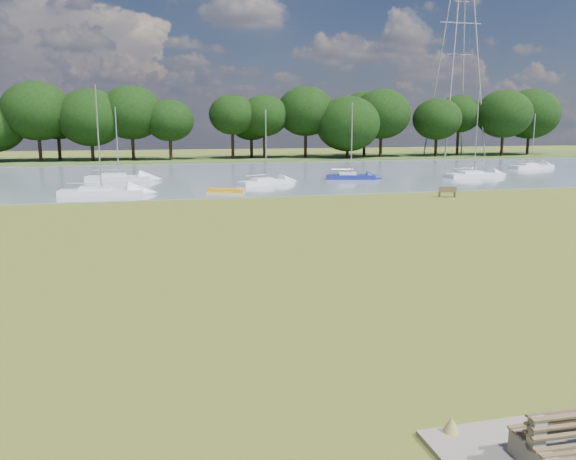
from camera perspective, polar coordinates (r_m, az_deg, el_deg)
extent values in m
plane|color=olive|center=(22.75, 3.61, -3.68)|extent=(220.00, 220.00, 0.00)
cube|color=gray|center=(63.61, -7.82, 5.50)|extent=(220.00, 40.00, 0.10)
cube|color=#4C6626|center=(93.42, -9.81, 7.07)|extent=(220.00, 20.00, 0.40)
cube|color=gray|center=(10.58, 23.76, -20.36)|extent=(0.28, 1.13, 0.47)
cube|color=gray|center=(10.37, 23.95, -18.33)|extent=(0.24, 0.20, 0.59)
cube|color=brown|center=(11.14, 26.29, -17.48)|extent=(1.93, 0.50, 0.04)
cube|color=brown|center=(45.82, 15.14, 3.51)|extent=(0.19, 0.41, 0.42)
cube|color=brown|center=(46.08, 16.57, 3.48)|extent=(0.19, 0.41, 0.42)
cube|color=brown|center=(45.92, 15.87, 3.75)|extent=(1.41, 0.78, 0.05)
cube|color=brown|center=(45.72, 15.94, 3.99)|extent=(1.31, 0.43, 0.41)
cube|color=orange|center=(47.28, -6.37, 4.02)|extent=(3.16, 1.89, 0.31)
cylinder|color=#96989E|center=(102.50, 16.44, 16.94)|extent=(0.26, 0.26, 34.71)
cylinder|color=#96989E|center=(105.10, 18.95, 16.64)|extent=(0.26, 0.26, 34.71)
cylinder|color=#96989E|center=(106.93, 15.02, 16.73)|extent=(0.26, 0.26, 34.71)
cylinder|color=#96989E|center=(109.42, 17.46, 16.46)|extent=(0.26, 0.26, 34.71)
cube|color=#96989E|center=(106.67, 17.13, 19.47)|extent=(7.64, 0.16, 0.16)
cylinder|color=black|center=(90.56, -24.46, 7.59)|extent=(0.54, 0.54, 4.10)
ellipsoid|color=black|center=(90.52, -24.71, 10.76)|extent=(7.52, 7.52, 6.39)
cylinder|color=black|center=(89.56, -20.03, 7.98)|extent=(0.54, 0.54, 4.41)
ellipsoid|color=black|center=(89.53, -20.25, 11.42)|extent=(8.60, 8.60, 7.31)
cylinder|color=black|center=(89.12, -15.49, 7.92)|extent=(0.54, 0.54, 3.48)
ellipsoid|color=black|center=(89.05, -15.63, 10.66)|extent=(9.67, 9.67, 8.22)
cylinder|color=black|center=(89.20, -10.96, 8.22)|extent=(0.54, 0.54, 3.79)
ellipsoid|color=black|center=(89.14, -11.07, 11.19)|extent=(7.52, 7.52, 6.39)
cylinder|color=black|center=(89.84, -6.45, 8.46)|extent=(0.54, 0.54, 4.10)
ellipsoid|color=black|center=(89.79, -6.52, 11.65)|extent=(8.60, 8.60, 7.31)
cylinder|color=black|center=(91.00, -2.03, 8.64)|extent=(0.54, 0.54, 4.41)
ellipsoid|color=black|center=(90.97, -2.05, 12.04)|extent=(9.67, 9.67, 8.22)
cylinder|color=black|center=(92.71, 2.25, 8.39)|extent=(0.54, 0.54, 3.48)
ellipsoid|color=black|center=(92.64, 2.27, 11.02)|extent=(7.52, 7.52, 6.39)
cylinder|color=black|center=(94.88, 6.36, 8.48)|extent=(0.54, 0.54, 3.79)
ellipsoid|color=black|center=(94.82, 6.42, 11.28)|extent=(8.60, 8.60, 7.31)
cylinder|color=black|center=(97.50, 10.27, 8.52)|extent=(0.54, 0.54, 4.10)
ellipsoid|color=black|center=(97.46, 10.37, 11.47)|extent=(9.67, 9.67, 8.22)
cylinder|color=black|center=(100.55, 13.96, 8.53)|extent=(0.54, 0.54, 4.41)
ellipsoid|color=black|center=(100.52, 14.11, 11.60)|extent=(7.52, 7.52, 6.39)
cylinder|color=black|center=(104.00, 17.41, 8.16)|extent=(0.54, 0.54, 3.48)
ellipsoid|color=black|center=(103.93, 17.54, 10.51)|extent=(8.60, 8.60, 7.31)
cylinder|color=black|center=(107.77, 20.63, 8.13)|extent=(0.54, 0.54, 3.79)
ellipsoid|color=black|center=(107.72, 20.79, 10.58)|extent=(9.67, 9.67, 8.22)
cylinder|color=black|center=(111.85, 23.63, 8.07)|extent=(0.54, 0.54, 4.10)
ellipsoid|color=black|center=(111.81, 23.82, 10.63)|extent=(7.52, 7.52, 6.39)
cube|color=silver|center=(53.04, -2.24, 4.95)|extent=(5.67, 3.56, 0.60)
cube|color=silver|center=(52.75, -2.64, 5.31)|extent=(2.25, 1.86, 0.38)
cylinder|color=#A5A8AD|center=(52.81, -2.26, 8.59)|extent=(0.10, 0.10, 6.48)
cube|color=silver|center=(59.26, -16.80, 5.15)|extent=(6.63, 2.78, 0.68)
cube|color=silver|center=(59.33, -17.31, 5.53)|extent=(2.44, 1.75, 0.43)
cylinder|color=#A5A8AD|center=(59.05, -16.99, 8.58)|extent=(0.12, 0.12, 6.81)
cube|color=silver|center=(47.55, -18.41, 3.77)|extent=(6.70, 2.46, 0.62)
cube|color=silver|center=(47.60, -19.06, 4.19)|extent=(2.42, 1.66, 0.40)
cylinder|color=#A5A8AD|center=(47.26, -18.71, 8.86)|extent=(0.11, 0.11, 8.19)
cube|color=silver|center=(63.77, 18.38, 5.40)|extent=(6.73, 2.57, 0.64)
cube|color=silver|center=(63.41, 18.03, 5.75)|extent=(2.45, 1.69, 0.41)
cylinder|color=#A5A8AD|center=(63.55, 18.62, 9.42)|extent=(0.11, 0.11, 8.68)
cube|color=navy|center=(58.57, 6.42, 5.47)|extent=(5.21, 2.57, 0.66)
cube|color=silver|center=(58.49, 6.03, 5.86)|extent=(1.97, 1.49, 0.42)
cylinder|color=#A5A8AD|center=(58.35, 6.49, 9.17)|extent=(0.11, 0.11, 7.30)
cube|color=silver|center=(79.21, 23.48, 5.99)|extent=(6.45, 2.80, 0.63)
cube|color=silver|center=(78.82, 23.25, 6.27)|extent=(2.39, 1.73, 0.40)
cylinder|color=#A5A8AD|center=(79.06, 23.66, 8.43)|extent=(0.11, 0.11, 6.51)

